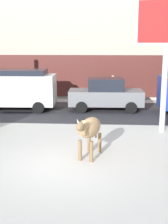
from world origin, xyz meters
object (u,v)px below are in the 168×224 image
Objects in this scene: car_white_van at (15,88)px; car_grey_sedan at (106,94)px; billboard at (167,30)px; cow_tan at (90,129)px; pedestrian_near_billboard at (113,88)px.

car_white_van reaches higher than car_grey_sedan.
car_grey_sedan is at bearing 119.48° from billboard.
cow_tan is 1.12× the size of pedestrian_near_billboard.
cow_tan is at bearing -95.73° from pedestrian_near_billboard.
pedestrian_near_billboard is at bearing 80.15° from car_grey_sedan.
pedestrian_near_billboard reaches higher than cow_tan.
billboard is at bearing -74.34° from pedestrian_near_billboard.
car_white_van is at bearing 121.99° from cow_tan.
cow_tan is 0.42× the size of car_white_van.
car_grey_sedan is (5.20, 0.22, -0.33)m from car_white_van.
billboard reaches higher than cow_tan.
cow_tan is at bearing -132.42° from billboard.
cow_tan is 5.57m from billboard.
car_grey_sedan reaches higher than pedestrian_near_billboard.
cow_tan is at bearing -94.25° from car_grey_sedan.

